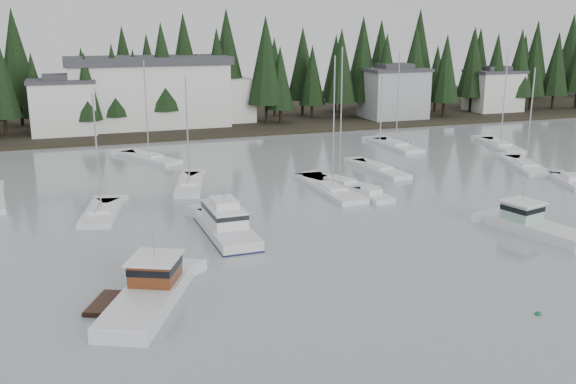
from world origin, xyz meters
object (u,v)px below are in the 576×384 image
object	(u,v)px
house_west	(63,106)
lobster_boat_brown	(147,296)
sailboat_4	(526,167)
cabin_cruiser_center	(226,226)
runabout_2	(571,183)
house_east_b	(494,90)
sailboat_10	(379,171)
sailboat_12	(340,184)
sailboat_7	(190,186)
sailboat_2	(500,147)
sailboat_9	(333,191)
sailboat_8	(396,147)
sailboat_3	(102,215)
runabout_1	(371,197)
house_east_a	(393,92)
lobster_boat_teal	(534,227)
sailboat_5	(149,159)
harbor_inn	(162,92)

from	to	relation	value
house_west	lobster_boat_brown	size ratio (longest dim) A/B	0.95
house_west	lobster_boat_brown	xyz separation A→B (m)	(4.12, -63.48, -4.11)
house_west	sailboat_4	xyz separation A→B (m)	(50.88, -39.75, -4.60)
cabin_cruiser_center	house_west	bearing A→B (deg)	11.72
runabout_2	house_east_b	bearing A→B (deg)	-9.33
sailboat_10	sailboat_12	distance (m)	8.37
sailboat_7	sailboat_2	bearing A→B (deg)	-65.89
cabin_cruiser_center	sailboat_9	bearing A→B (deg)	-55.72
sailboat_2	sailboat_4	distance (m)	12.86
lobster_boat_brown	sailboat_8	distance (m)	55.73
sailboat_3	runabout_1	distance (m)	25.21
sailboat_2	sailboat_3	world-z (taller)	sailboat_2
sailboat_8	house_east_a	bearing A→B (deg)	-28.50
sailboat_8	sailboat_9	distance (m)	26.12
house_east_a	sailboat_4	world-z (taller)	sailboat_4
sailboat_12	sailboat_7	bearing A→B (deg)	50.63
sailboat_2	house_east_b	bearing A→B (deg)	-19.71
sailboat_3	sailboat_10	size ratio (longest dim) A/B	1.00
lobster_boat_teal	runabout_1	bearing A→B (deg)	13.73
sailboat_8	house_west	bearing A→B (deg)	59.91
house_west	sailboat_8	world-z (taller)	sailboat_8
house_east_a	sailboat_12	size ratio (longest dim) A/B	0.72
sailboat_3	house_east_b	bearing A→B (deg)	-46.43
sailboat_5	sailboat_9	world-z (taller)	sailboat_9
sailboat_12	runabout_2	bearing A→B (deg)	-130.06
harbor_inn	sailboat_2	world-z (taller)	sailboat_2
sailboat_3	sailboat_8	size ratio (longest dim) A/B	0.84
lobster_boat_brown	sailboat_10	size ratio (longest dim) A/B	0.89
house_east_a	runabout_1	xyz separation A→B (m)	(-26.29, -45.01, -4.77)
sailboat_2	sailboat_12	size ratio (longest dim) A/B	0.93
sailboat_3	sailboat_12	bearing A→B (deg)	-70.35
house_west	sailboat_3	bearing A→B (deg)	-86.55
harbor_inn	sailboat_5	distance (m)	25.34
lobster_boat_brown	sailboat_2	size ratio (longest dim) A/B	0.74
house_east_b	sailboat_9	bearing A→B (deg)	-139.44
sailboat_9	sailboat_10	world-z (taller)	sailboat_9
house_east_b	sailboat_3	bearing A→B (deg)	-148.76
lobster_boat_teal	sailboat_5	distance (m)	46.94
lobster_boat_teal	sailboat_4	world-z (taller)	sailboat_4
sailboat_2	sailboat_3	size ratio (longest dim) A/B	1.21
house_east_b	lobster_boat_brown	xyz separation A→B (m)	(-71.88, -64.48, -3.86)
lobster_boat_teal	house_east_b	bearing A→B (deg)	-48.20
harbor_inn	sailboat_9	bearing A→B (deg)	-77.65
house_west	house_east_b	xyz separation A→B (m)	(76.00, 1.00, -0.25)
house_east_b	sailboat_10	size ratio (longest dim) A/B	0.84
house_east_b	sailboat_12	size ratio (longest dim) A/B	0.65
sailboat_3	sailboat_7	size ratio (longest dim) A/B	0.96
lobster_boat_brown	sailboat_4	xyz separation A→B (m)	(46.77, 23.73, -0.49)
sailboat_3	harbor_inn	bearing A→B (deg)	-2.52
sailboat_10	runabout_2	world-z (taller)	sailboat_10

